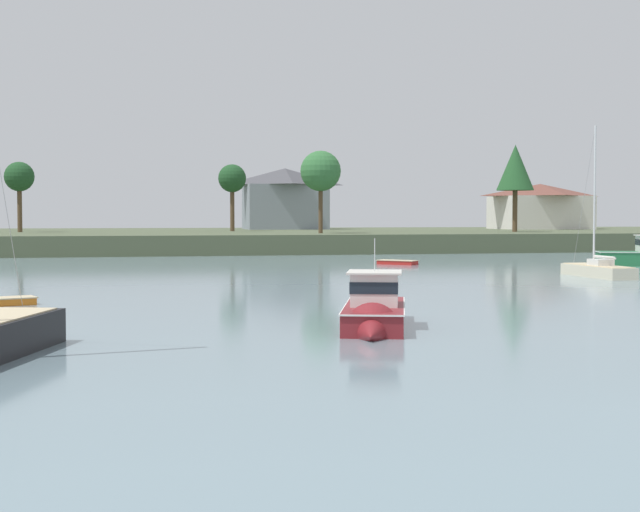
{
  "coord_description": "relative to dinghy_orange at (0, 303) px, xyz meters",
  "views": [
    {
      "loc": [
        -12.15,
        -12.55,
        3.67
      ],
      "look_at": [
        -3.68,
        25.6,
        1.95
      ],
      "focal_mm": 51.16,
      "sensor_mm": 36.0,
      "label": 1
    }
  ],
  "objects": [
    {
      "name": "far_shore_bank",
      "position": [
        16.88,
        70.23,
        0.83
      ],
      "size": [
        194.68,
        52.44,
        1.89
      ],
      "primitive_type": "cube",
      "color": "#4C563D",
      "rests_on": "ground"
    },
    {
      "name": "dinghy_orange",
      "position": [
        0.0,
        0.0,
        0.0
      ],
      "size": [
        3.01,
        2.05,
        0.44
      ],
      "color": "orange",
      "rests_on": "ground"
    },
    {
      "name": "cruiser_maroon",
      "position": [
        12.8,
        -10.9,
        0.29
      ],
      "size": [
        3.87,
        7.19,
        3.63
      ],
      "color": "maroon",
      "rests_on": "ground"
    },
    {
      "name": "sailboat_cream",
      "position": [
        32.83,
        10.44,
        0.09
      ],
      "size": [
        1.72,
        6.12,
        9.59
      ],
      "color": "beige",
      "rests_on": "ground"
    },
    {
      "name": "dinghy_red",
      "position": [
        25.31,
        26.56,
        0.0
      ],
      "size": [
        3.04,
        3.04,
        0.46
      ],
      "color": "#B2231E",
      "rests_on": "ground"
    },
    {
      "name": "mooring_buoy_orange",
      "position": [
        35.39,
        16.37,
        -0.04
      ],
      "size": [
        0.44,
        0.44,
        0.49
      ],
      "color": "orange",
      "rests_on": "ground"
    },
    {
      "name": "shore_tree_left",
      "position": [
        48.01,
        55.37,
        8.86
      ],
      "size": [
        4.15,
        4.15,
        9.71
      ],
      "color": "brown",
      "rests_on": "far_shore_bank"
    },
    {
      "name": "shore_tree_center",
      "position": [
        -5.75,
        65.36,
        7.72
      ],
      "size": [
        3.24,
        3.24,
        7.7
      ],
      "color": "brown",
      "rests_on": "far_shore_bank"
    },
    {
      "name": "shore_tree_center_right",
      "position": [
        25.06,
        52.08,
        8.1
      ],
      "size": [
        4.15,
        4.15,
        8.45
      ],
      "color": "brown",
      "rests_on": "far_shore_bank"
    },
    {
      "name": "shore_tree_center_left",
      "position": [
        17.79,
        66.88,
        7.8
      ],
      "size": [
        3.26,
        3.26,
        7.79
      ],
      "color": "brown",
      "rests_on": "far_shore_bank"
    },
    {
      "name": "cottage_behind_trees",
      "position": [
        60.63,
        74.93,
        4.93
      ],
      "size": [
        12.4,
        10.33,
        6.11
      ],
      "color": "silver",
      "rests_on": "far_shore_bank"
    },
    {
      "name": "cottage_eastern",
      "position": [
        26.6,
        80.9,
        5.97
      ],
      "size": [
        11.46,
        7.99,
        8.13
      ],
      "color": "gray",
      "rests_on": "far_shore_bank"
    }
  ]
}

